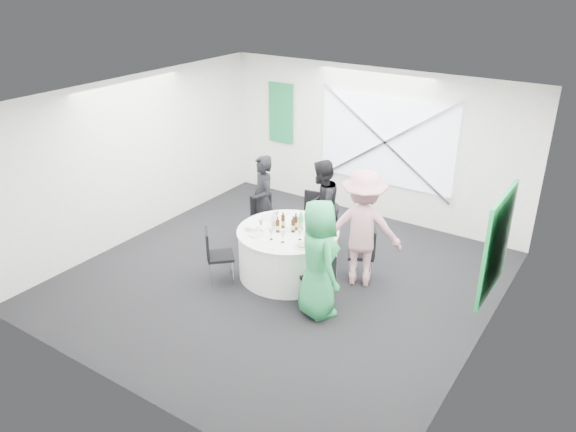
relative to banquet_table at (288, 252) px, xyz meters
The scene contains 45 objects.
floor 0.43m from the banquet_table, 90.00° to the right, with size 6.00×6.00×0.00m, color black.
ceiling 2.43m from the banquet_table, 90.00° to the right, with size 6.00×6.00×0.00m, color white.
wall_back 2.98m from the banquet_table, 90.00° to the left, with size 6.00×6.00×0.00m, color silver.
wall_front 3.36m from the banquet_table, 90.00° to the right, with size 6.00×6.00×0.00m, color silver.
wall_left 3.17m from the banquet_table, behind, with size 6.00×6.00×0.00m, color silver.
wall_right 3.17m from the banquet_table, ahead, with size 6.00×6.00×0.00m, color silver.
window_panel 2.99m from the banquet_table, 83.80° to the left, with size 2.60×0.03×1.60m, color white.
window_brace_a 2.96m from the banquet_table, 83.71° to the left, with size 0.05×0.05×3.16m, color silver.
window_brace_b 2.96m from the banquet_table, 83.71° to the left, with size 0.05×0.05×3.16m, color silver.
green_banner 3.65m from the banquet_table, 126.03° to the left, with size 0.55×0.04×1.20m, color #166F3C.
green_sign 3.08m from the banquet_table, ahead, with size 0.05×1.20×1.40m, color #198C3F.
banquet_table is the anchor object (origin of this frame).
chair_back 1.16m from the banquet_table, 101.60° to the left, with size 0.49×0.50×0.92m.
chair_back_left 1.11m from the banquet_table, 146.13° to the left, with size 0.56×0.56×0.88m.
chair_back_right 1.20m from the banquet_table, 27.24° to the left, with size 0.53×0.53×0.87m.
chair_front_right 1.05m from the banquet_table, 31.08° to the right, with size 0.52×0.52×0.84m.
chair_front_left 1.13m from the banquet_table, 135.86° to the right, with size 0.55×0.55×0.86m.
person_man_back_left 1.21m from the banquet_table, 145.46° to the left, with size 0.58×0.38×1.59m, color black.
person_man_back 1.12m from the banquet_table, 91.81° to the left, with size 0.76×0.42×1.57m, color black.
person_woman_pink 1.24m from the banquet_table, 21.79° to the left, with size 1.17×0.54×1.81m, color #C6808E.
person_woman_green 1.21m from the banquet_table, 35.11° to the right, with size 0.83×0.54×1.69m, color #299751.
plate_back 0.65m from the banquet_table, 98.57° to the left, with size 0.27×0.27×0.01m.
plate_back_left 0.68m from the banquet_table, 155.15° to the left, with size 0.27×0.27×0.01m.
plate_back_right 0.69m from the banquet_table, 28.40° to the left, with size 0.28×0.28×0.04m.
plate_front_right 0.69m from the banquet_table, 34.55° to the right, with size 0.26×0.26×0.04m.
plate_front_left 0.63m from the banquet_table, 130.70° to the right, with size 0.24×0.24×0.01m.
napkin 0.69m from the banquet_table, 147.38° to the right, with size 0.19×0.13×0.05m, color white.
beer_bottle_a 0.49m from the banquet_table, 161.49° to the left, with size 0.06×0.06×0.26m.
beer_bottle_b 0.50m from the banquet_table, 52.63° to the left, with size 0.06×0.06×0.26m.
beer_bottle_c 0.49m from the banquet_table, ahead, with size 0.06×0.06×0.26m.
beer_bottle_d 0.50m from the banquet_table, 126.29° to the right, with size 0.06×0.06×0.25m.
green_water_bottle 0.53m from the banquet_table, 43.01° to the left, with size 0.08×0.08×0.29m.
clear_water_bottle 0.54m from the banquet_table, 165.21° to the right, with size 0.08×0.08×0.28m.
wine_glass_a 0.64m from the banquet_table, 95.25° to the right, with size 0.07×0.07×0.17m.
wine_glass_b 0.62m from the banquet_table, 27.11° to the right, with size 0.07×0.07×0.17m.
wine_glass_c 0.62m from the banquet_table, 24.90° to the left, with size 0.07×0.07×0.17m.
wine_glass_d 0.64m from the banquet_table, 67.90° to the right, with size 0.07×0.07×0.17m.
wine_glass_e 0.65m from the banquet_table, 144.71° to the right, with size 0.07×0.07×0.17m.
wine_glass_f 0.61m from the banquet_table, 155.25° to the left, with size 0.07×0.07×0.17m.
fork_a 0.69m from the banquet_table, 152.74° to the right, with size 0.01×0.15×0.01m, color silver.
knife_a 0.69m from the banquet_table, 123.73° to the right, with size 0.01×0.15×0.01m, color silver.
fork_b 0.69m from the banquet_table, 16.18° to the left, with size 0.01×0.15×0.01m, color silver.
knife_b 0.69m from the banquet_table, 49.68° to the left, with size 0.01×0.15×0.01m, color silver.
fork_c 0.69m from the banquet_table, 127.05° to the left, with size 0.01×0.15×0.01m, color silver.
knife_c 0.69m from the banquet_table, behind, with size 0.01×0.15×0.01m, color silver.
Camera 1 is at (4.23, -6.17, 4.52)m, focal length 35.00 mm.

